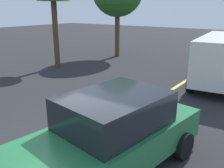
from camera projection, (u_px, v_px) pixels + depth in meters
ground_plane at (80, 148)px, 6.21m from camera, size 80.00×80.00×0.00m
lane_marking_centre at (140, 110)px, 8.53m from camera, size 28.00×0.16×0.01m
car_green_far_lane at (109, 135)px, 5.17m from camera, size 4.81×2.58×1.69m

